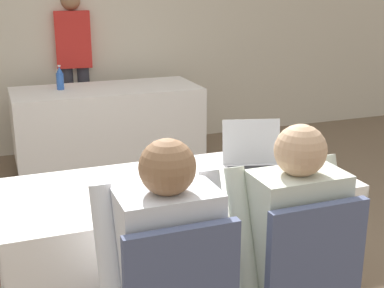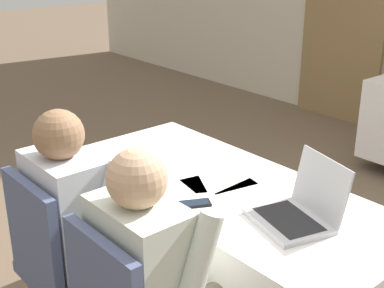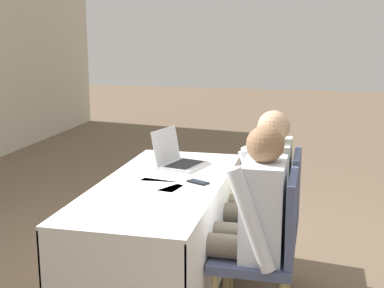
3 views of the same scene
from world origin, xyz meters
name	(u,v)px [view 3 (image 3 of 3)]	position (x,y,z in m)	size (l,w,h in m)	color
conference_table_near	(161,212)	(0.00, 0.00, 0.56)	(1.68, 0.73, 0.75)	white
laptop	(179,159)	(0.41, 0.00, 0.79)	(0.37, 0.36, 0.25)	#B7B7BC
cell_phone	(198,182)	(0.05, -0.22, 0.75)	(0.12, 0.15, 0.01)	black
paper_beside_laptop	(184,193)	(-0.16, -0.18, 0.75)	(0.33, 0.36, 0.00)	white
paper_centre_table	(158,185)	(-0.05, 0.01, 0.75)	(0.27, 0.33, 0.00)	white
paper_left_edge	(157,177)	(0.12, 0.06, 0.75)	(0.23, 0.31, 0.00)	white
chair_near_left	(267,247)	(-0.26, -0.67, 0.51)	(0.44, 0.44, 0.91)	tan
chair_near_right	(275,215)	(0.26, -0.67, 0.51)	(0.44, 0.44, 0.91)	tan
person_checkered_shirt	(249,217)	(-0.26, -0.57, 0.67)	(0.50, 0.52, 1.17)	#665B4C
person_white_shirt	(259,189)	(0.26, -0.57, 0.67)	(0.50, 0.52, 1.17)	#665B4C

